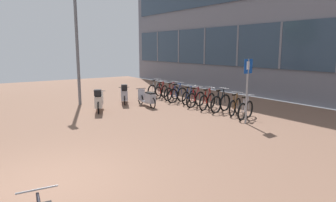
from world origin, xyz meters
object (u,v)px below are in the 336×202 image
scooter_far (99,101)px  scooter_near (148,98)px  bicycle_rack_01 (235,106)px  bicycle_rack_07 (172,93)px  bicycle_rack_02 (221,103)px  bicycle_rack_03 (207,101)px  bicycle_rack_04 (196,99)px  bicycle_rack_09 (155,90)px  bicycle_rack_05 (189,97)px  bicycle_rack_06 (177,95)px  lamp_post (77,36)px  bicycle_rack_08 (161,92)px  scooter_mid (124,95)px  parking_sign (247,84)px  bicycle_rack_00 (245,110)px

scooter_far → scooter_near: bearing=-6.0°
bicycle_rack_01 → bicycle_rack_07: (-0.06, 4.34, 0.01)m
bicycle_rack_02 → bicycle_rack_03: size_ratio=1.06×
bicycle_rack_04 → bicycle_rack_09: (0.11, 3.61, 0.01)m
bicycle_rack_09 → bicycle_rack_04: bearing=-91.8°
bicycle_rack_01 → scooter_far: (-4.31, 3.66, 0.13)m
bicycle_rack_05 → bicycle_rack_07: size_ratio=0.95×
bicycle_rack_06 → lamp_post: lamp_post is taller
bicycle_rack_06 → scooter_far: (-4.08, 0.05, 0.10)m
bicycle_rack_02 → bicycle_rack_08: (-0.13, 4.33, -0.02)m
bicycle_rack_09 → bicycle_rack_08: bearing=-97.0°
bicycle_rack_09 → lamp_post: lamp_post is taller
scooter_mid → scooter_far: scooter_far is taller
bicycle_rack_08 → bicycle_rack_09: (0.09, 0.72, 0.01)m
bicycle_rack_03 → parking_sign: (-0.59, -2.68, 1.07)m
bicycle_rack_04 → bicycle_rack_07: 2.18m
bicycle_rack_03 → bicycle_rack_07: 2.89m
scooter_far → bicycle_rack_07: bearing=9.0°
bicycle_rack_07 → parking_sign: (-0.72, -5.58, 1.08)m
bicycle_rack_00 → bicycle_rack_05: bearing=87.5°
bicycle_rack_04 → bicycle_rack_08: (0.02, 2.89, -0.00)m
bicycle_rack_01 → bicycle_rack_05: bearing=91.0°
scooter_near → lamp_post: 4.36m
scooter_near → parking_sign: size_ratio=0.77×
bicycle_rack_00 → bicycle_rack_02: (0.11, 1.45, 0.03)m
bicycle_rack_08 → scooter_far: size_ratio=0.77×
bicycle_rack_00 → bicycle_rack_08: 5.78m
bicycle_rack_00 → bicycle_rack_02: bicycle_rack_02 is taller
parking_sign → bicycle_rack_07: bearing=82.6°
bicycle_rack_02 → scooter_near: bearing=125.8°
bicycle_rack_06 → scooter_far: scooter_far is taller
bicycle_rack_05 → bicycle_rack_09: bearing=91.8°
bicycle_rack_01 → scooter_mid: scooter_mid is taller
bicycle_rack_02 → parking_sign: parking_sign is taller
bicycle_rack_02 → lamp_post: size_ratio=0.24×
bicycle_rack_03 → bicycle_rack_09: bicycle_rack_09 is taller
bicycle_rack_00 → bicycle_rack_07: (0.15, 5.06, 0.01)m
bicycle_rack_01 → bicycle_rack_04: (-0.26, 2.17, 0.01)m
bicycle_rack_00 → parking_sign: bearing=-137.9°
bicycle_rack_06 → bicycle_rack_02: bearing=-87.5°
bicycle_rack_05 → scooter_mid: size_ratio=0.81×
bicycle_rack_01 → bicycle_rack_07: bearing=90.8°
scooter_far → parking_sign: size_ratio=0.71×
bicycle_rack_02 → scooter_mid: 4.71m
bicycle_rack_07 → bicycle_rack_02: bearing=-90.7°
bicycle_rack_05 → scooter_mid: scooter_mid is taller
bicycle_rack_01 → bicycle_rack_00: bearing=-106.0°
scooter_near → bicycle_rack_09: bearing=51.1°
bicycle_rack_00 → bicycle_rack_05: size_ratio=1.02×
bicycle_rack_07 → bicycle_rack_09: (-0.09, 1.45, 0.01)m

